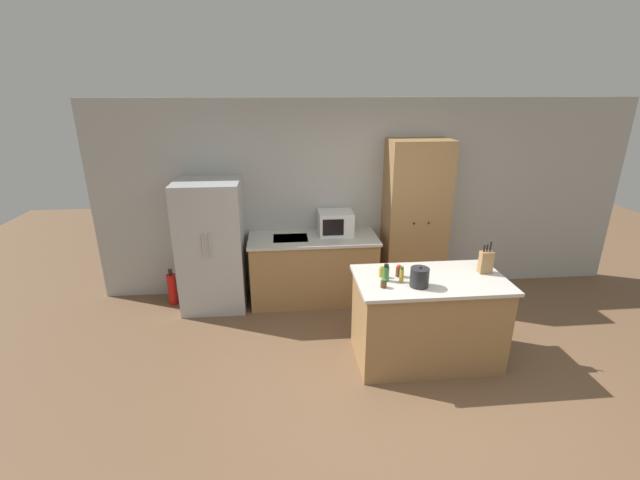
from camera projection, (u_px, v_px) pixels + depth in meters
name	position (u px, v px, depth m)	size (l,w,h in m)	color
ground_plane	(412.00, 391.00, 4.06)	(14.00, 14.00, 0.00)	brown
wall_back	(368.00, 198.00, 5.80)	(7.20, 0.06, 2.60)	#B2B2AD
refrigerator	(212.00, 245.00, 5.41)	(0.79, 0.73, 1.66)	#B7BABC
back_counter	(313.00, 268.00, 5.68)	(1.67, 0.70, 0.89)	#9E7547
pantry_cabinet	(415.00, 220.00, 5.66)	(0.79, 0.54, 2.11)	#9E7547
kitchen_island	(427.00, 319.00, 4.41)	(1.49, 0.83, 0.93)	#9E7547
microwave	(335.00, 223.00, 5.61)	(0.45, 0.40, 0.30)	white
knife_block	(486.00, 262.00, 4.33)	(0.13, 0.08, 0.33)	#9E7547
spice_bottle_tall_dark	(381.00, 272.00, 4.26)	(0.05, 0.05, 0.12)	gold
spice_bottle_short_red	(399.00, 271.00, 4.27)	(0.06, 0.06, 0.12)	#563319
spice_bottle_amber_oil	(386.00, 273.00, 4.16)	(0.06, 0.06, 0.17)	#337033
spice_bottle_green_herb	(402.00, 275.00, 4.14)	(0.04, 0.04, 0.16)	gold
spice_bottle_pale_salt	(384.00, 284.00, 4.04)	(0.06, 0.06, 0.08)	#563319
kettle	(419.00, 277.00, 4.05)	(0.18, 0.18, 0.21)	#232326
fire_extinguisher	(172.00, 289.00, 5.62)	(0.11, 0.11, 0.49)	red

